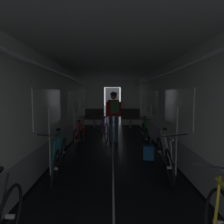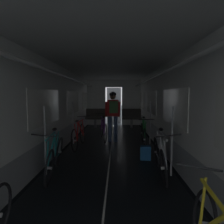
# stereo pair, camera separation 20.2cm
# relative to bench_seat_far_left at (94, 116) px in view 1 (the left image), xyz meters

# --- Properties ---
(train_car_shell) EXTENTS (3.14, 12.34, 2.57)m
(train_car_shell) POSITION_rel_bench_seat_far_left_xyz_m (0.90, -4.47, 1.13)
(train_car_shell) COLOR black
(train_car_shell) RESTS_ON ground
(bench_seat_far_left) EXTENTS (0.98, 0.51, 0.95)m
(bench_seat_far_left) POSITION_rel_bench_seat_far_left_xyz_m (0.00, 0.00, 0.00)
(bench_seat_far_left) COLOR gray
(bench_seat_far_left) RESTS_ON ground
(bench_seat_far_right) EXTENTS (0.98, 0.51, 0.95)m
(bench_seat_far_right) POSITION_rel_bench_seat_far_left_xyz_m (1.80, 0.00, 0.00)
(bench_seat_far_right) COLOR gray
(bench_seat_far_right) RESTS_ON ground
(bicycle_teal) EXTENTS (0.44, 1.69, 0.95)m
(bicycle_teal) POSITION_rel_bench_seat_far_left_xyz_m (-0.18, -5.98, -0.19)
(bicycle_teal) COLOR black
(bicycle_teal) RESTS_ON ground
(bicycle_red) EXTENTS (0.44, 1.69, 0.95)m
(bicycle_red) POSITION_rel_bench_seat_far_left_xyz_m (-0.09, -3.86, -0.18)
(bicycle_red) COLOR black
(bicycle_red) RESTS_ON ground
(bicycle_green) EXTENTS (0.44, 1.69, 0.94)m
(bicycle_green) POSITION_rel_bench_seat_far_left_xyz_m (1.93, -3.66, -0.18)
(bicycle_green) COLOR black
(bicycle_green) RESTS_ON ground
(bicycle_silver) EXTENTS (0.44, 1.69, 0.95)m
(bicycle_silver) POSITION_rel_bench_seat_far_left_xyz_m (1.95, -5.93, -0.19)
(bicycle_silver) COLOR black
(bicycle_silver) RESTS_ON ground
(person_cyclist_aisle) EXTENTS (0.55, 0.43, 1.73)m
(person_cyclist_aisle) POSITION_rel_bench_seat_far_left_xyz_m (0.94, -3.06, 0.50)
(person_cyclist_aisle) COLOR #384C75
(person_cyclist_aisle) RESTS_ON ground
(bicycle_purple_in_aisle) EXTENTS (0.54, 1.68, 0.95)m
(bicycle_purple_in_aisle) POSITION_rel_bench_seat_far_left_xyz_m (0.59, -2.80, -0.18)
(bicycle_purple_in_aisle) COLOR black
(bicycle_purple_in_aisle) RESTS_ON ground
(backpack_on_floor) EXTENTS (0.28, 0.23, 0.34)m
(backpack_on_floor) POSITION_rel_bench_seat_far_left_xyz_m (1.80, -4.96, -0.40)
(backpack_on_floor) COLOR #1E5693
(backpack_on_floor) RESTS_ON ground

